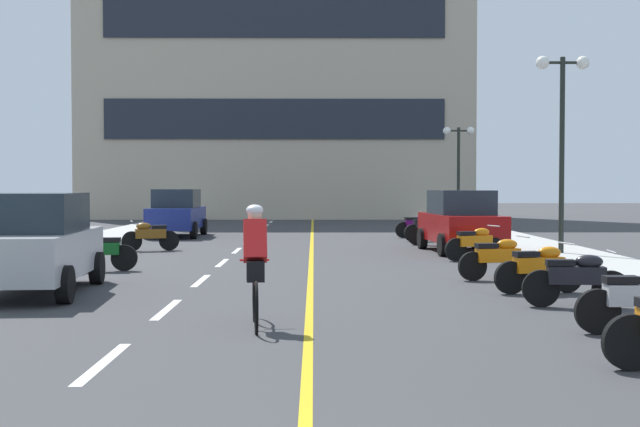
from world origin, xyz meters
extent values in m
plane|color=#38383A|center=(0.00, 21.00, 0.00)|extent=(140.00, 140.00, 0.00)
cube|color=#A8A8A3|center=(-7.20, 24.00, 0.06)|extent=(2.40, 72.00, 0.12)
cube|color=#A8A8A3|center=(7.20, 24.00, 0.06)|extent=(2.40, 72.00, 0.12)
cube|color=silver|center=(-2.00, 6.00, 0.00)|extent=(0.14, 2.20, 0.01)
cube|color=silver|center=(-2.00, 10.00, 0.00)|extent=(0.14, 2.20, 0.01)
cube|color=silver|center=(-2.00, 14.00, 0.00)|extent=(0.14, 2.20, 0.01)
cube|color=silver|center=(-2.00, 18.00, 0.00)|extent=(0.14, 2.20, 0.01)
cube|color=silver|center=(-2.00, 22.00, 0.00)|extent=(0.14, 2.20, 0.01)
cube|color=silver|center=(-2.00, 26.00, 0.00)|extent=(0.14, 2.20, 0.01)
cube|color=silver|center=(-2.00, 30.00, 0.00)|extent=(0.14, 2.20, 0.01)
cube|color=silver|center=(-2.00, 34.00, 0.00)|extent=(0.14, 2.20, 0.01)
cube|color=silver|center=(-2.00, 38.00, 0.00)|extent=(0.14, 2.20, 0.01)
cube|color=silver|center=(-2.00, 42.00, 0.00)|extent=(0.14, 2.20, 0.01)
cube|color=silver|center=(-2.00, 46.00, 0.00)|extent=(0.14, 2.20, 0.01)
cube|color=gold|center=(0.25, 24.00, 0.00)|extent=(0.12, 66.00, 0.01)
cube|color=#BCAD93|center=(-1.93, 48.54, 9.62)|extent=(23.19, 7.08, 19.25)
cube|color=#1E232D|center=(-1.93, 44.95, 5.77)|extent=(19.48, 0.10, 2.31)
cube|color=#1E232D|center=(-1.93, 44.95, 11.55)|extent=(19.48, 0.10, 2.31)
cylinder|color=black|center=(7.08, 19.64, 2.78)|extent=(0.14, 0.14, 5.32)
cylinder|color=black|center=(7.08, 19.64, 5.29)|extent=(1.10, 0.08, 0.08)
sphere|color=white|center=(6.53, 19.64, 5.29)|extent=(0.36, 0.36, 0.36)
sphere|color=white|center=(7.63, 19.64, 5.29)|extent=(0.36, 0.36, 0.36)
cylinder|color=black|center=(7.01, 35.60, 2.38)|extent=(0.14, 0.14, 4.52)
cylinder|color=black|center=(7.01, 35.60, 4.49)|extent=(1.10, 0.08, 0.08)
sphere|color=white|center=(6.46, 35.60, 4.49)|extent=(0.36, 0.36, 0.36)
sphere|color=white|center=(7.56, 35.60, 4.49)|extent=(0.36, 0.36, 0.36)
cylinder|color=black|center=(-5.68, 13.32, 0.32)|extent=(0.26, 0.65, 0.64)
cylinder|color=black|center=(-3.99, 13.44, 0.32)|extent=(0.26, 0.65, 0.64)
cylinder|color=black|center=(-3.79, 10.65, 0.32)|extent=(0.26, 0.65, 0.64)
cube|color=#B7B7BC|center=(-4.74, 11.98, 0.72)|extent=(1.99, 4.31, 0.80)
cube|color=#1E2833|center=(-4.74, 11.98, 1.47)|extent=(1.71, 2.30, 0.70)
cylinder|color=black|center=(3.67, 22.69, 0.32)|extent=(0.27, 0.66, 0.64)
cylinder|color=black|center=(5.37, 22.82, 0.32)|extent=(0.27, 0.66, 0.64)
cylinder|color=black|center=(3.89, 19.89, 0.32)|extent=(0.27, 0.66, 0.64)
cylinder|color=black|center=(5.59, 20.03, 0.32)|extent=(0.27, 0.66, 0.64)
cube|color=maroon|center=(4.63, 21.36, 0.72)|extent=(2.02, 4.32, 0.80)
cube|color=#1E2833|center=(4.63, 21.36, 1.47)|extent=(1.73, 2.31, 0.70)
cylinder|color=black|center=(-5.79, 30.38, 0.32)|extent=(0.22, 0.64, 0.64)
cylinder|color=black|center=(-4.09, 30.38, 0.32)|extent=(0.22, 0.64, 0.64)
cylinder|color=black|center=(-5.79, 27.58, 0.32)|extent=(0.22, 0.64, 0.64)
cylinder|color=black|center=(-4.09, 27.58, 0.32)|extent=(0.22, 0.64, 0.64)
cube|color=navy|center=(-4.94, 28.98, 0.72)|extent=(1.70, 4.20, 0.80)
cube|color=#1E2833|center=(-4.94, 28.98, 1.47)|extent=(1.56, 2.20, 0.70)
cylinder|color=black|center=(3.66, 5.58, 0.30)|extent=(0.60, 0.12, 0.60)
cylinder|color=black|center=(4.04, 7.74, 0.30)|extent=(0.60, 0.10, 0.60)
cube|color=#B2B2B7|center=(4.59, 7.73, 0.52)|extent=(0.90, 0.29, 0.28)
cube|color=black|center=(4.34, 7.74, 0.72)|extent=(0.44, 0.24, 0.10)
cylinder|color=black|center=(5.06, 10.10, 0.30)|extent=(0.61, 0.16, 0.60)
cylinder|color=black|center=(3.97, 10.21, 0.30)|extent=(0.61, 0.16, 0.60)
cube|color=black|center=(4.52, 10.16, 0.52)|extent=(0.92, 0.37, 0.28)
ellipsoid|color=black|center=(4.72, 10.14, 0.74)|extent=(0.46, 0.28, 0.22)
cube|color=black|center=(4.27, 10.18, 0.72)|extent=(0.46, 0.28, 0.10)
cylinder|color=silver|center=(5.06, 10.10, 0.90)|extent=(0.09, 0.60, 0.03)
cylinder|color=black|center=(4.93, 12.02, 0.30)|extent=(0.61, 0.21, 0.60)
cylinder|color=black|center=(3.85, 11.81, 0.30)|extent=(0.61, 0.21, 0.60)
cube|color=orange|center=(4.39, 11.92, 0.52)|extent=(0.94, 0.45, 0.28)
ellipsoid|color=orange|center=(4.59, 11.95, 0.74)|extent=(0.48, 0.32, 0.22)
cube|color=black|center=(4.15, 11.87, 0.72)|extent=(0.48, 0.32, 0.10)
cylinder|color=silver|center=(4.93, 12.02, 0.90)|extent=(0.14, 0.59, 0.03)
cylinder|color=black|center=(4.66, 14.14, 0.30)|extent=(0.61, 0.21, 0.60)
cylinder|color=black|center=(3.57, 13.94, 0.30)|extent=(0.61, 0.21, 0.60)
cube|color=orange|center=(4.11, 14.04, 0.52)|extent=(0.94, 0.44, 0.28)
ellipsoid|color=orange|center=(4.31, 14.07, 0.74)|extent=(0.48, 0.32, 0.22)
cube|color=black|center=(3.87, 13.99, 0.72)|extent=(0.48, 0.32, 0.10)
cylinder|color=silver|center=(4.66, 14.14, 0.90)|extent=(0.14, 0.60, 0.03)
cylinder|color=black|center=(-5.12, 15.89, 0.30)|extent=(0.61, 0.15, 0.60)
cylinder|color=black|center=(-4.02, 15.99, 0.30)|extent=(0.61, 0.15, 0.60)
cube|color=#0C4C19|center=(-4.57, 15.94, 0.52)|extent=(0.92, 0.36, 0.28)
ellipsoid|color=#0C4C19|center=(-4.77, 15.93, 0.74)|extent=(0.46, 0.28, 0.22)
cube|color=black|center=(-4.32, 15.97, 0.72)|extent=(0.46, 0.28, 0.10)
cylinder|color=silver|center=(-5.12, 15.89, 0.90)|extent=(0.08, 0.60, 0.03)
cylinder|color=black|center=(5.03, 18.73, 0.30)|extent=(0.60, 0.28, 0.60)
cylinder|color=black|center=(3.99, 18.40, 0.30)|extent=(0.60, 0.28, 0.60)
cube|color=orange|center=(4.51, 18.57, 0.52)|extent=(0.94, 0.54, 0.28)
ellipsoid|color=orange|center=(4.70, 18.63, 0.74)|extent=(0.49, 0.36, 0.22)
cube|color=black|center=(4.27, 18.49, 0.72)|extent=(0.49, 0.36, 0.10)
cylinder|color=silver|center=(5.03, 18.73, 0.90)|extent=(0.21, 0.58, 0.03)
cylinder|color=black|center=(-5.10, 21.74, 0.30)|extent=(0.60, 0.27, 0.60)
cylinder|color=black|center=(-4.05, 22.06, 0.30)|extent=(0.60, 0.27, 0.60)
cube|color=brown|center=(-4.57, 21.90, 0.52)|extent=(0.94, 0.53, 0.28)
ellipsoid|color=brown|center=(-4.76, 21.84, 0.74)|extent=(0.49, 0.36, 0.22)
cube|color=black|center=(-4.33, 21.98, 0.72)|extent=(0.49, 0.36, 0.10)
cylinder|color=silver|center=(-5.10, 21.74, 0.90)|extent=(0.21, 0.58, 0.03)
cylinder|color=black|center=(4.77, 24.03, 0.30)|extent=(0.61, 0.24, 0.60)
cylinder|color=black|center=(3.70, 24.29, 0.30)|extent=(0.61, 0.24, 0.60)
cube|color=orange|center=(4.23, 24.16, 0.52)|extent=(0.94, 0.48, 0.28)
ellipsoid|color=orange|center=(4.43, 24.11, 0.74)|extent=(0.48, 0.34, 0.22)
cube|color=black|center=(3.99, 24.22, 0.72)|extent=(0.48, 0.34, 0.10)
cylinder|color=silver|center=(4.77, 24.03, 0.90)|extent=(0.17, 0.59, 0.03)
cylinder|color=black|center=(4.80, 26.40, 0.30)|extent=(0.60, 0.29, 0.60)
cylinder|color=black|center=(3.75, 26.04, 0.30)|extent=(0.60, 0.29, 0.60)
cube|color=black|center=(4.28, 26.22, 0.52)|extent=(0.94, 0.55, 0.28)
ellipsoid|color=black|center=(4.47, 26.28, 0.74)|extent=(0.49, 0.37, 0.22)
cube|color=black|center=(4.04, 26.14, 0.72)|extent=(0.49, 0.37, 0.10)
cylinder|color=silver|center=(4.80, 26.40, 0.90)|extent=(0.22, 0.58, 0.03)
cylinder|color=black|center=(4.74, 28.35, 0.30)|extent=(0.61, 0.22, 0.60)
cylinder|color=black|center=(3.66, 28.13, 0.30)|extent=(0.61, 0.22, 0.60)
cube|color=#590C59|center=(4.20, 28.24, 0.52)|extent=(0.94, 0.45, 0.28)
ellipsoid|color=#590C59|center=(4.40, 28.28, 0.74)|extent=(0.48, 0.32, 0.22)
cube|color=black|center=(3.96, 28.19, 0.72)|extent=(0.48, 0.32, 0.10)
cylinder|color=silver|center=(4.74, 28.35, 0.90)|extent=(0.15, 0.59, 0.03)
torus|color=black|center=(-0.54, 8.87, 0.34)|extent=(0.11, 0.72, 0.72)
torus|color=black|center=(-0.44, 7.82, 0.34)|extent=(0.11, 0.72, 0.72)
cylinder|color=red|center=(-0.49, 8.32, 0.64)|extent=(0.13, 0.95, 0.04)
cube|color=black|center=(-0.47, 8.17, 0.86)|extent=(0.12, 0.21, 0.06)
cylinder|color=red|center=(-0.53, 8.77, 0.89)|extent=(0.42, 0.07, 0.03)
cube|color=black|center=(-0.48, 8.22, 0.79)|extent=(0.27, 0.38, 0.28)
cube|color=red|center=(-0.49, 8.37, 1.19)|extent=(0.36, 0.48, 0.61)
sphere|color=beige|center=(-0.50, 8.50, 1.54)|extent=(0.20, 0.20, 0.20)
ellipsoid|color=white|center=(-0.50, 8.50, 1.61)|extent=(0.24, 0.26, 0.16)
camera|label=1|loc=(0.32, -3.19, 1.95)|focal=47.13mm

